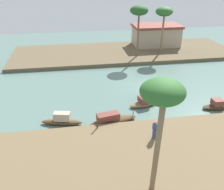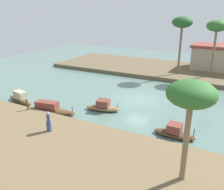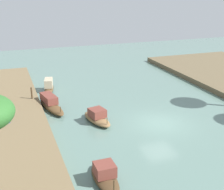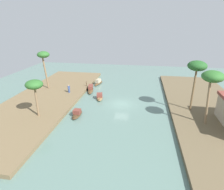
# 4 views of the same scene
# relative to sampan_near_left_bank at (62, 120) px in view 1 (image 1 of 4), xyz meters

# --- Properties ---
(river_water) EXTENTS (67.39, 67.39, 0.00)m
(river_water) POSITION_rel_sampan_near_left_bank_xyz_m (10.67, 6.84, -0.48)
(river_water) COLOR slate
(river_water) RESTS_ON ground
(riverbank_left) EXTENTS (38.35, 12.57, 0.54)m
(riverbank_left) POSITION_rel_sampan_near_left_bank_xyz_m (10.67, -7.69, -0.21)
(riverbank_left) COLOR brown
(riverbank_left) RESTS_ON ground
(riverbank_right) EXTENTS (38.35, 12.57, 0.54)m
(riverbank_right) POSITION_rel_sampan_near_left_bank_xyz_m (10.67, 21.36, -0.21)
(riverbank_right) COLOR brown
(riverbank_right) RESTS_ON ground
(sampan_near_left_bank) EXTENTS (4.06, 1.66, 1.28)m
(sampan_near_left_bank) POSITION_rel_sampan_near_left_bank_xyz_m (0.00, 0.00, 0.00)
(sampan_near_left_bank) COLOR brown
(sampan_near_left_bank) RESTS_ON river_water
(sampan_midstream) EXTENTS (4.91, 2.02, 1.13)m
(sampan_midstream) POSITION_rel_sampan_near_left_bank_xyz_m (4.75, -0.59, -0.04)
(sampan_midstream) COLOR brown
(sampan_midstream) RESTS_ON river_water
(sampan_with_red_awning) EXTENTS (3.27, 1.18, 1.08)m
(sampan_with_red_awning) POSITION_rel_sampan_near_left_bank_xyz_m (16.38, 0.43, -0.10)
(sampan_with_red_awning) COLOR #47331E
(sampan_with_red_awning) RESTS_ON river_water
(sampan_open_hull) EXTENTS (3.55, 1.94, 1.11)m
(sampan_open_hull) POSITION_rel_sampan_near_left_bank_xyz_m (8.83, 2.33, -0.07)
(sampan_open_hull) COLOR brown
(sampan_open_hull) RESTS_ON river_water
(person_on_near_bank) EXTENTS (0.53, 0.53, 1.62)m
(person_on_near_bank) POSITION_rel_sampan_near_left_bank_xyz_m (7.86, -4.23, 0.73)
(person_on_near_bank) COLOR #33477A
(person_on_near_bank) RESTS_ON riverbank_left
(mooring_post) EXTENTS (0.14, 0.14, 1.05)m
(mooring_post) POSITION_rel_sampan_near_left_bank_xyz_m (3.21, -1.97, 0.59)
(mooring_post) COLOR #4C3823
(mooring_post) RESTS_ON riverbank_left
(palm_tree_left_near) EXTENTS (2.46, 2.46, 7.87)m
(palm_tree_left_near) POSITION_rel_sampan_near_left_bank_xyz_m (5.91, -9.94, 6.91)
(palm_tree_left_near) COLOR #7F6647
(palm_tree_left_near) RESTS_ON riverbank_left
(palm_tree_right_tall) EXTENTS (2.78, 2.78, 7.60)m
(palm_tree_right_tall) POSITION_rel_sampan_near_left_bank_xyz_m (16.60, 19.17, 6.72)
(palm_tree_right_tall) COLOR #7F6647
(palm_tree_right_tall) RESTS_ON riverbank_right
(palm_tree_right_short) EXTENTS (2.82, 2.82, 8.01)m
(palm_tree_right_short) POSITION_rel_sampan_near_left_bank_xyz_m (12.20, 18.28, 7.12)
(palm_tree_right_short) COLOR brown
(palm_tree_right_short) RESTS_ON riverbank_right
(riverside_building) EXTENTS (8.67, 5.44, 3.78)m
(riverside_building) POSITION_rel_sampan_near_left_bank_xyz_m (17.28, 24.13, 1.97)
(riverside_building) COLOR tan
(riverside_building) RESTS_ON riverbank_right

